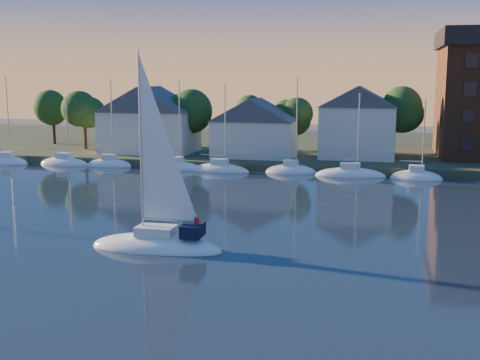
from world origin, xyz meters
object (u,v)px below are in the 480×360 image
(clubhouse_centre, at_px, (255,127))
(clubhouse_east, at_px, (358,121))
(clubhouse_west, at_px, (150,119))
(hero_sailboat, at_px, (158,241))

(clubhouse_centre, distance_m, clubhouse_east, 14.17)
(clubhouse_west, relative_size, hero_sailboat, 0.92)
(clubhouse_centre, xyz_separation_m, hero_sailboat, (2.30, -43.43, -4.52))
(clubhouse_west, bearing_deg, hero_sailboat, -67.61)
(clubhouse_centre, relative_size, clubhouse_east, 1.10)
(clubhouse_east, bearing_deg, clubhouse_centre, -171.87)
(clubhouse_west, relative_size, clubhouse_east, 1.30)
(hero_sailboat, bearing_deg, clubhouse_east, -105.13)
(clubhouse_centre, height_order, clubhouse_east, clubhouse_east)
(clubhouse_east, distance_m, hero_sailboat, 47.22)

